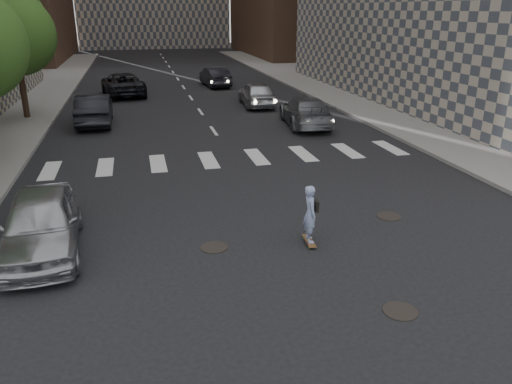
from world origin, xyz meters
TOP-DOWN VIEW (x-y plane):
  - ground at (0.00, 0.00)m, footprint 160.00×160.00m
  - sidewalk_right at (14.50, 20.00)m, footprint 13.00×80.00m
  - tree_c at (-9.45, 19.14)m, footprint 4.20×4.20m
  - manhole_a at (1.20, -2.50)m, footprint 0.70×0.70m
  - manhole_b at (-2.00, 1.20)m, footprint 0.70×0.70m
  - manhole_c at (3.30, 2.00)m, footprint 0.70×0.70m
  - skateboarder at (0.44, 0.87)m, footprint 0.42×0.81m
  - silver_sedan at (-6.16, 2.00)m, footprint 2.09×4.56m
  - traffic_car_a at (-5.79, 16.86)m, footprint 1.70×4.79m
  - traffic_car_b at (4.82, 14.07)m, footprint 2.67×5.36m
  - traffic_car_c at (-4.46, 26.00)m, footprint 3.27×5.93m
  - traffic_car_d at (3.65, 20.00)m, footprint 2.00×4.54m
  - traffic_car_e at (2.46, 28.86)m, footprint 1.96×4.63m

SIDE VIEW (x-z plane):
  - ground at x=0.00m, z-range 0.00..0.00m
  - manhole_a at x=1.20m, z-range 0.00..0.02m
  - manhole_b at x=-2.00m, z-range 0.00..0.02m
  - manhole_c at x=3.30m, z-range 0.00..0.02m
  - sidewalk_right at x=14.50m, z-range 0.00..0.15m
  - traffic_car_e at x=2.46m, z-range 0.00..1.49m
  - traffic_car_b at x=4.82m, z-range 0.00..1.49m
  - silver_sedan at x=-6.16m, z-range 0.00..1.52m
  - traffic_car_d at x=3.65m, z-range 0.00..1.52m
  - traffic_car_a at x=-5.79m, z-range 0.00..1.57m
  - traffic_car_c at x=-4.46m, z-range 0.00..1.57m
  - skateboarder at x=0.44m, z-range 0.04..1.63m
  - tree_c at x=-9.45m, z-range 1.35..7.95m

